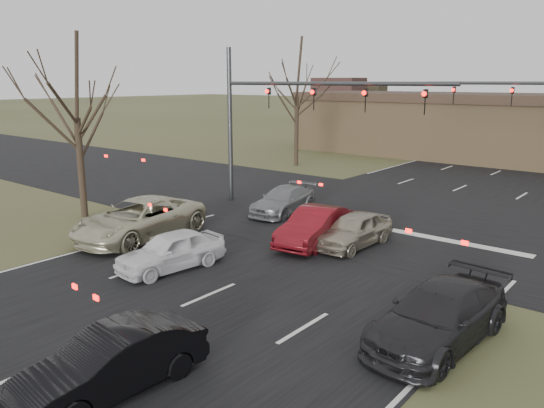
% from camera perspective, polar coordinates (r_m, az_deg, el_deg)
% --- Properties ---
extents(ground, '(360.00, 360.00, 0.00)m').
position_cam_1_polar(ground, '(14.60, -15.44, -13.03)').
color(ground, '#454D29').
rests_on(ground, ground).
extents(road_cross, '(200.00, 14.00, 0.02)m').
position_cam_1_polar(road_cross, '(25.70, 12.72, -1.42)').
color(road_cross, black).
rests_on(road_cross, ground).
extents(mast_arm_near, '(12.12, 0.24, 8.00)m').
position_cam_1_polar(mast_arm_near, '(26.03, 0.74, 10.37)').
color(mast_arm_near, '#383A3D').
rests_on(mast_arm_near, ground).
extents(tree_left_near, '(5.10, 5.10, 8.50)m').
position_cam_1_polar(tree_left_near, '(26.09, -20.59, 12.85)').
color(tree_left_near, black).
rests_on(tree_left_near, ground).
extents(tree_left_far, '(5.70, 5.70, 9.50)m').
position_cam_1_polar(tree_left_far, '(40.27, 2.72, 14.55)').
color(tree_left_far, black).
rests_on(tree_left_far, ground).
extents(car_silver_suv, '(3.30, 6.11, 1.63)m').
position_cam_1_polar(car_silver_suv, '(22.30, -14.08, -1.58)').
color(car_silver_suv, '#BFBA9B').
rests_on(car_silver_suv, ground).
extents(car_white_sedan, '(2.05, 4.06, 1.32)m').
position_cam_1_polar(car_white_sedan, '(18.49, -10.81, -4.94)').
color(car_white_sedan, white).
rests_on(car_white_sedan, ground).
extents(car_black_hatch, '(1.67, 4.14, 1.34)m').
position_cam_1_polar(car_black_hatch, '(11.84, -16.85, -15.99)').
color(car_black_hatch, black).
rests_on(car_black_hatch, ground).
extents(car_charcoal_sedan, '(2.39, 5.03, 1.42)m').
position_cam_1_polar(car_charcoal_sedan, '(13.87, 17.52, -11.38)').
color(car_charcoal_sedan, black).
rests_on(car_charcoal_sedan, ground).
extents(car_grey_ahead, '(2.36, 4.58, 1.27)m').
position_cam_1_polar(car_grey_ahead, '(25.82, 1.23, 0.39)').
color(car_grey_ahead, gray).
rests_on(car_grey_ahead, ground).
extents(car_red_ahead, '(2.10, 4.52, 1.43)m').
position_cam_1_polar(car_red_ahead, '(21.00, 4.64, -2.40)').
color(car_red_ahead, maroon).
rests_on(car_red_ahead, ground).
extents(car_silver_ahead, '(1.72, 3.99, 1.34)m').
position_cam_1_polar(car_silver_ahead, '(20.87, 8.80, -2.74)').
color(car_silver_ahead, '#A29A83').
rests_on(car_silver_ahead, ground).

